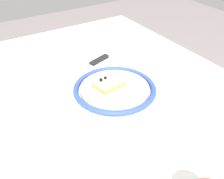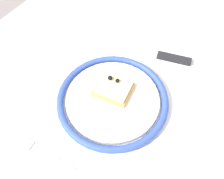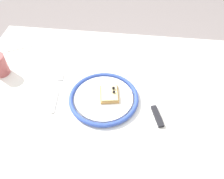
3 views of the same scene
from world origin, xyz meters
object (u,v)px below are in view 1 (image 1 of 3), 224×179
Objects in this scene: dining_table at (110,113)px; fork at (147,126)px; pizza_slice_near at (108,84)px; knife at (93,63)px; plate at (115,89)px.

fork is (-0.19, 0.00, 0.09)m from dining_table.
fork reaches higher than dining_table.
pizza_slice_near reaches higher than dining_table.
knife is 0.38m from fork.
knife is at bearing -7.95° from plate.
plate is 0.19m from knife.
plate is 0.19m from fork.
fork is at bearing 178.85° from dining_table.
plate is 1.31× the size of fork.
dining_table is at bearing -1.15° from fork.
dining_table is 0.21m from knife.
dining_table is at bearing -179.89° from pizza_slice_near.
plate is (-0.01, -0.01, 0.10)m from dining_table.
plate reaches higher than fork.
fork is at bearing 178.92° from pizza_slice_near.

